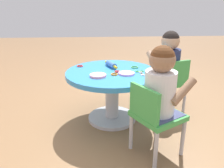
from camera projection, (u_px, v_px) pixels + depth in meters
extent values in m
plane|color=olive|center=(112.00, 119.00, 2.15)|extent=(10.00, 10.00, 0.00)
cylinder|color=silver|center=(112.00, 117.00, 2.15)|extent=(0.44, 0.44, 0.03)
cylinder|color=silver|center=(112.00, 98.00, 2.08)|extent=(0.12, 0.12, 0.43)
cylinder|color=#338CD1|center=(112.00, 74.00, 2.00)|extent=(0.81, 0.81, 0.04)
cylinder|color=#B7B7BC|center=(183.00, 138.00, 1.61)|extent=(0.03, 0.03, 0.28)
cylinder|color=#B7B7BC|center=(157.00, 122.00, 1.82)|extent=(0.03, 0.03, 0.28)
cylinder|color=#B7B7BC|center=(156.00, 150.00, 1.48)|extent=(0.03, 0.03, 0.28)
cylinder|color=#B7B7BC|center=(131.00, 132.00, 1.68)|extent=(0.03, 0.03, 0.28)
cube|color=green|center=(158.00, 115.00, 1.59)|extent=(0.41, 0.41, 0.04)
cube|color=green|center=(144.00, 103.00, 1.48)|extent=(0.25, 0.15, 0.22)
cube|color=#3F4772|center=(158.00, 115.00, 1.59)|extent=(0.36, 0.37, 0.04)
cylinder|color=white|center=(160.00, 93.00, 1.53)|extent=(0.21, 0.21, 0.30)
sphere|color=#997051|center=(162.00, 60.00, 1.45)|extent=(0.17, 0.17, 0.17)
sphere|color=#593319|center=(162.00, 58.00, 1.45)|extent=(0.16, 0.16, 0.16)
cylinder|color=#997051|center=(183.00, 91.00, 1.49)|extent=(0.15, 0.21, 0.17)
cylinder|color=#997051|center=(159.00, 82.00, 1.66)|extent=(0.15, 0.21, 0.17)
cylinder|color=#B7B7BC|center=(169.00, 90.00, 2.47)|extent=(0.03, 0.03, 0.28)
cylinder|color=#B7B7BC|center=(148.00, 93.00, 2.38)|extent=(0.03, 0.03, 0.28)
cylinder|color=#B7B7BC|center=(184.00, 99.00, 2.24)|extent=(0.03, 0.03, 0.28)
cylinder|color=#B7B7BC|center=(162.00, 103.00, 2.15)|extent=(0.03, 0.03, 0.28)
cube|color=green|center=(167.00, 81.00, 2.25)|extent=(0.38, 0.38, 0.04)
cube|color=green|center=(177.00, 73.00, 2.09)|extent=(0.11, 0.26, 0.22)
cube|color=#3F4772|center=(167.00, 81.00, 2.25)|extent=(0.35, 0.33, 0.04)
cylinder|color=navy|center=(168.00, 65.00, 2.19)|extent=(0.21, 0.21, 0.30)
sphere|color=tan|center=(170.00, 41.00, 2.11)|extent=(0.17, 0.17, 0.17)
sphere|color=black|center=(171.00, 40.00, 2.11)|extent=(0.16, 0.16, 0.16)
cylinder|color=tan|center=(172.00, 59.00, 2.31)|extent=(0.22, 0.12, 0.17)
cylinder|color=tan|center=(153.00, 61.00, 2.23)|extent=(0.22, 0.12, 0.17)
cylinder|color=#3F72CC|center=(111.00, 65.00, 2.11)|extent=(0.15, 0.10, 0.05)
cylinder|color=yellow|center=(107.00, 62.00, 2.19)|extent=(0.05, 0.04, 0.02)
cylinder|color=yellow|center=(115.00, 67.00, 2.03)|extent=(0.05, 0.04, 0.02)
cube|color=silver|center=(141.00, 73.00, 1.93)|extent=(0.11, 0.04, 0.01)
cube|color=silver|center=(141.00, 73.00, 1.93)|extent=(0.11, 0.03, 0.01)
torus|color=green|center=(138.00, 71.00, 1.98)|extent=(0.04, 0.04, 0.01)
torus|color=green|center=(142.00, 71.00, 1.99)|extent=(0.04, 0.04, 0.01)
cylinder|color=#CC99E5|center=(126.00, 73.00, 1.92)|extent=(0.14, 0.14, 0.01)
cylinder|color=pink|center=(98.00, 75.00, 1.86)|extent=(0.13, 0.13, 0.02)
torus|color=#4CB259|center=(135.00, 67.00, 2.10)|extent=(0.07, 0.07, 0.01)
torus|color=red|center=(80.00, 66.00, 2.14)|extent=(0.06, 0.06, 0.01)
torus|color=orange|center=(114.00, 74.00, 1.90)|extent=(0.06, 0.06, 0.01)
torus|color=red|center=(117.00, 71.00, 1.97)|extent=(0.05, 0.05, 0.01)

